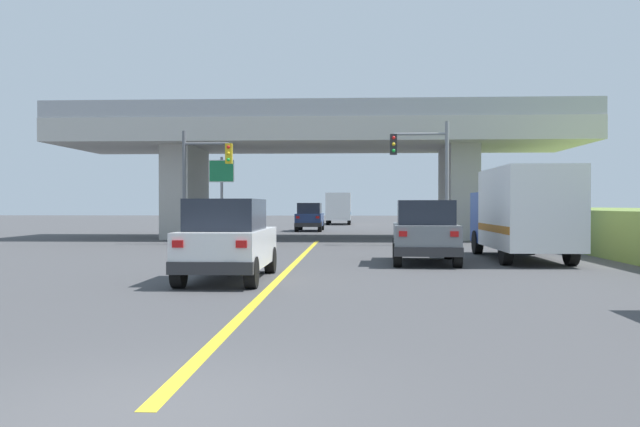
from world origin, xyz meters
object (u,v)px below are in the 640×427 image
at_px(sedan_oncoming, 310,217).
at_px(suv_lead, 228,240).
at_px(box_truck, 522,212).
at_px(traffic_signal_farside, 200,173).
at_px(highway_sign, 222,181).
at_px(suv_crossing, 425,232).
at_px(semi_truck_distant, 339,208).
at_px(traffic_signal_nearside, 428,166).

bearing_deg(sedan_oncoming, suv_lead, -89.93).
distance_m(box_truck, sedan_oncoming, 26.51).
xyz_separation_m(traffic_signal_farside, highway_sign, (0.46, 2.82, -0.28)).
xyz_separation_m(sedan_oncoming, highway_sign, (-3.70, -13.59, 2.13)).
relative_size(suv_crossing, box_truck, 0.62).
height_order(suv_lead, semi_truck_distant, semi_truck_distant).
height_order(suv_crossing, highway_sign, highway_sign).
bearing_deg(semi_truck_distant, suv_crossing, -85.07).
relative_size(highway_sign, semi_truck_distant, 0.58).
bearing_deg(suv_lead, semi_truck_distant, 87.99).
bearing_deg(box_truck, sedan_oncoming, 109.55).
bearing_deg(box_truck, traffic_signal_nearside, 105.27).
relative_size(traffic_signal_nearside, highway_sign, 1.32).
xyz_separation_m(suv_crossing, sedan_oncoming, (-5.44, 26.32, 0.00)).
height_order(suv_crossing, traffic_signal_nearside, traffic_signal_nearside).
height_order(suv_lead, sedan_oncoming, same).
bearing_deg(suv_crossing, traffic_signal_nearside, 85.99).
bearing_deg(suv_lead, sedan_oncoming, 90.07).
distance_m(suv_lead, semi_truck_distant, 48.23).
distance_m(sedan_oncoming, semi_truck_distant, 16.82).
bearing_deg(semi_truck_distant, highway_sign, -100.15).
relative_size(traffic_signal_nearside, semi_truck_distant, 0.77).
xyz_separation_m(box_truck, traffic_signal_farside, (-13.03, 8.57, 1.80)).
height_order(suv_lead, suv_crossing, same).
height_order(box_truck, traffic_signal_farside, traffic_signal_farside).
height_order(suv_crossing, semi_truck_distant, semi_truck_distant).
bearing_deg(sedan_oncoming, semi_truck_distant, 84.10).
distance_m(suv_lead, traffic_signal_nearside, 16.39).
distance_m(suv_crossing, traffic_signal_nearside, 10.05).
xyz_separation_m(traffic_signal_farside, semi_truck_distant, (5.89, 33.13, -1.82)).
bearing_deg(traffic_signal_farside, highway_sign, 80.65).
bearing_deg(traffic_signal_nearside, highway_sign, 163.18).
xyz_separation_m(suv_lead, traffic_signal_farside, (-4.20, 15.07, 2.41)).
relative_size(suv_crossing, sedan_oncoming, 0.92).
xyz_separation_m(suv_lead, traffic_signal_nearside, (6.57, 14.77, 2.66)).
height_order(suv_crossing, box_truck, box_truck).
distance_m(suv_lead, sedan_oncoming, 31.48).
bearing_deg(highway_sign, box_truck, -42.19).
relative_size(suv_crossing, semi_truck_distant, 0.58).
relative_size(sedan_oncoming, traffic_signal_nearside, 0.83).
distance_m(suv_crossing, semi_truck_distant, 43.21).
bearing_deg(box_truck, semi_truck_distant, 99.72).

